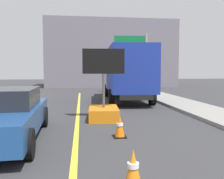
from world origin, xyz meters
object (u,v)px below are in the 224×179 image
traffic_cone_mid_lane (133,168)px  highway_guide_sign (137,52)px  pickup_car (3,114)px  traffic_cone_far_lane (120,126)px  arrow_board_trailer (104,107)px  box_truck (127,73)px

traffic_cone_mid_lane → highway_guide_sign: bearing=77.0°
pickup_car → traffic_cone_far_lane: size_ratio=7.57×
arrow_board_trailer → highway_guide_sign: highway_guide_sign is taller
box_truck → highway_guide_sign: (1.84, 5.38, 1.66)m
pickup_car → traffic_cone_mid_lane: size_ratio=7.87×
pickup_car → traffic_cone_far_lane: (3.15, -0.09, -0.39)m
highway_guide_sign → traffic_cone_mid_lane: bearing=-103.0°
box_truck → traffic_cone_mid_lane: box_truck is taller
traffic_cone_mid_lane → traffic_cone_far_lane: size_ratio=0.96×
box_truck → traffic_cone_far_lane: box_truck is taller
highway_guide_sign → traffic_cone_mid_lane: highway_guide_sign is taller
pickup_car → traffic_cone_far_lane: bearing=-1.6°
traffic_cone_mid_lane → traffic_cone_far_lane: bearing=85.2°
box_truck → arrow_board_trailer: bearing=-109.2°
pickup_car → highway_guide_sign: 15.37m
box_truck → pickup_car: box_truck is taller
pickup_car → highway_guide_sign: (6.72, 13.55, 2.73)m
highway_guide_sign → traffic_cone_mid_lane: (-3.82, -16.58, -3.12)m
traffic_cone_mid_lane → arrow_board_trailer: bearing=89.7°
traffic_cone_mid_lane → traffic_cone_far_lane: traffic_cone_far_lane is taller
arrow_board_trailer → traffic_cone_mid_lane: 5.61m
box_truck → traffic_cone_far_lane: size_ratio=11.75×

